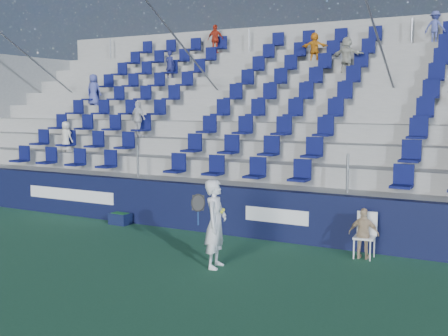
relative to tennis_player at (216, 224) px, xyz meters
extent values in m
plane|color=#296040|center=(-1.29, -0.47, -0.88)|extent=(70.00, 70.00, 0.00)
cube|color=black|center=(-1.29, 2.68, -0.28)|extent=(24.00, 0.30, 1.20)
cube|color=white|center=(-6.29, 2.52, -0.26)|extent=(3.20, 0.02, 0.34)
cube|color=white|center=(0.21, 2.52, -0.26)|extent=(1.60, 0.02, 0.34)
cube|color=#A0A09B|center=(-1.29, 3.26, -0.28)|extent=(24.00, 0.85, 1.20)
cube|color=#A0A09B|center=(-1.29, 4.11, -0.03)|extent=(24.00, 0.85, 1.70)
cube|color=#A0A09B|center=(-1.29, 4.96, 0.22)|extent=(24.00, 0.85, 2.20)
cube|color=#A0A09B|center=(-1.29, 5.81, 0.47)|extent=(24.00, 0.85, 2.70)
cube|color=#A0A09B|center=(-1.29, 6.66, 0.72)|extent=(24.00, 0.85, 3.20)
cube|color=#A0A09B|center=(-1.29, 7.51, 0.97)|extent=(24.00, 0.85, 3.70)
cube|color=#A0A09B|center=(-1.29, 8.36, 1.22)|extent=(24.00, 0.85, 4.20)
cube|color=#A0A09B|center=(-1.29, 9.21, 1.47)|extent=(24.00, 0.85, 4.70)
cube|color=#A0A09B|center=(-1.29, 10.06, 1.72)|extent=(24.00, 0.85, 5.20)
cube|color=#A0A09B|center=(-1.29, 10.73, 2.22)|extent=(24.00, 0.50, 6.20)
cube|color=#A0A09B|center=(-13.14, 6.66, 1.72)|extent=(0.30, 7.65, 5.20)
cube|color=#0B1047|center=(-1.29, 3.26, 0.67)|extent=(16.05, 0.50, 0.70)
cube|color=#0B1047|center=(-1.29, 4.11, 1.17)|extent=(16.05, 0.50, 0.70)
cube|color=#0B1047|center=(-1.29, 4.96, 1.67)|extent=(16.05, 0.50, 0.70)
cube|color=#0B1047|center=(-1.29, 5.81, 2.17)|extent=(16.05, 0.50, 0.70)
cube|color=#0B1047|center=(-1.29, 6.66, 2.67)|extent=(16.05, 0.50, 0.70)
cube|color=#0B1047|center=(-1.29, 7.51, 3.17)|extent=(16.05, 0.50, 0.70)
cube|color=#0B1047|center=(-1.29, 8.36, 3.67)|extent=(16.05, 0.50, 0.70)
cube|color=#0B1047|center=(-1.29, 9.21, 4.17)|extent=(16.05, 0.50, 0.70)
cube|color=#0B1047|center=(-1.29, 10.06, 4.67)|extent=(16.05, 0.50, 0.70)
cylinder|color=gray|center=(-4.29, 6.66, 3.47)|extent=(0.06, 7.68, 4.55)
cylinder|color=gray|center=(1.71, 6.66, 3.47)|extent=(0.06, 7.68, 4.55)
cylinder|color=gray|center=(-11.09, 6.66, 3.47)|extent=(0.06, 7.68, 4.55)
imported|color=#454C98|center=(-8.93, 6.61, 2.89)|extent=(0.61, 0.44, 1.15)
imported|color=#455099|center=(2.47, 10.01, 4.83)|extent=(0.72, 0.49, 1.02)
imported|color=#B52D18|center=(-5.67, 10.01, 4.89)|extent=(0.69, 0.34, 1.14)
imported|color=silver|center=(-7.88, 4.06, 1.31)|extent=(0.52, 0.37, 0.99)
imported|color=#B9B8A6|center=(0.10, 8.31, 3.90)|extent=(1.13, 0.59, 1.16)
imported|color=navy|center=(-6.67, 8.31, 3.83)|extent=(0.40, 0.29, 1.03)
imported|color=orange|center=(-1.29, 9.16, 4.30)|extent=(0.94, 0.45, 0.97)
imported|color=silver|center=(-5.60, 4.91, 1.89)|extent=(0.72, 0.46, 1.15)
imported|color=white|center=(0.00, 0.00, 0.00)|extent=(0.53, 0.71, 1.76)
cylinder|color=navy|center=(-0.25, -0.25, 0.13)|extent=(0.03, 0.03, 0.28)
torus|color=black|center=(-0.25, -0.25, 0.43)|extent=(0.30, 0.17, 0.28)
plane|color=#262626|center=(-0.25, -0.25, 0.43)|extent=(0.30, 0.16, 0.29)
sphere|color=gold|center=(0.25, -0.20, 0.29)|extent=(0.07, 0.07, 0.07)
sphere|color=gold|center=(0.25, -0.14, 0.32)|extent=(0.07, 0.07, 0.07)
cube|color=white|center=(2.41, 2.08, -0.44)|extent=(0.47, 0.47, 0.04)
cube|color=white|center=(2.41, 2.29, -0.18)|extent=(0.42, 0.09, 0.52)
cylinder|color=white|center=(2.24, 1.91, -0.67)|extent=(0.03, 0.03, 0.42)
cylinder|color=white|center=(2.58, 1.91, -0.67)|extent=(0.03, 0.03, 0.42)
cylinder|color=white|center=(2.24, 2.25, -0.67)|extent=(0.03, 0.03, 0.42)
cylinder|color=white|center=(2.58, 2.25, -0.67)|extent=(0.03, 0.03, 0.42)
imported|color=tan|center=(2.41, 2.03, -0.35)|extent=(0.65, 0.31, 1.07)
cube|color=#0F1637|center=(-4.26, 2.28, -0.73)|extent=(0.57, 0.38, 0.30)
cube|color=#1E662D|center=(-4.26, 2.28, -0.66)|extent=(0.46, 0.28, 0.18)
camera|label=1|loc=(5.36, -9.45, 2.32)|focal=45.00mm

